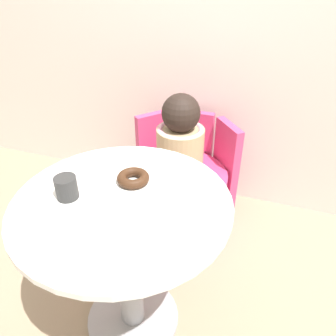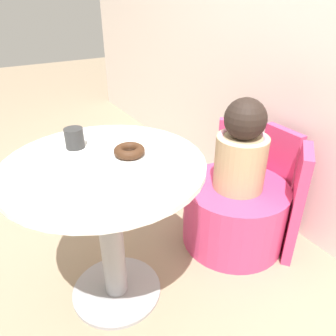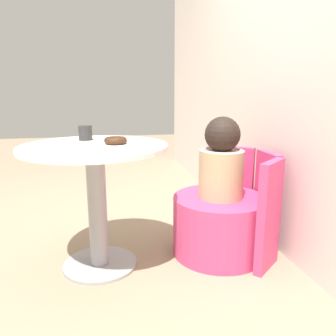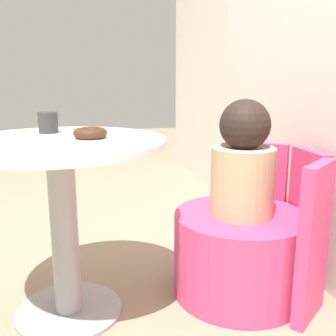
{
  "view_description": "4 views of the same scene",
  "coord_description": "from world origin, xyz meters",
  "views": [
    {
      "loc": [
        0.42,
        -0.86,
        1.47
      ],
      "look_at": [
        -0.02,
        0.38,
        0.61
      ],
      "focal_mm": 35.0,
      "sensor_mm": 36.0,
      "label": 1
    },
    {
      "loc": [
        1.05,
        -0.4,
        1.32
      ],
      "look_at": [
        -0.08,
        0.28,
        0.6
      ],
      "focal_mm": 35.0,
      "sensor_mm": 36.0,
      "label": 2
    },
    {
      "loc": [
        1.76,
        -0.01,
        1.0
      ],
      "look_at": [
        -0.0,
        0.37,
        0.58
      ],
      "focal_mm": 35.0,
      "sensor_mm": 36.0,
      "label": 3
    },
    {
      "loc": [
        1.46,
        0.06,
        0.95
      ],
      "look_at": [
        -0.02,
        0.38,
        0.6
      ],
      "focal_mm": 42.0,
      "sensor_mm": 36.0,
      "label": 4
    }
  ],
  "objects": [
    {
      "name": "ground_plane",
      "position": [
        0.0,
        0.0,
        0.0
      ],
      "size": [
        12.0,
        12.0,
        0.0
      ],
      "primitive_type": "plane",
      "color": "gray"
    },
    {
      "name": "back_wall",
      "position": [
        0.0,
        1.13,
        1.2
      ],
      "size": [
        6.0,
        0.06,
        2.4
      ],
      "color": "silver",
      "rests_on": "ground_plane"
    },
    {
      "name": "round_table",
      "position": [
        -0.05,
        -0.04,
        0.52
      ],
      "size": [
        0.81,
        0.81,
        0.72
      ],
      "color": "#99999E",
      "rests_on": "ground_plane"
    },
    {
      "name": "tub_chair",
      "position": [
        -0.06,
        0.71,
        0.19
      ],
      "size": [
        0.58,
        0.58,
        0.37
      ],
      "color": "#D13D70",
      "rests_on": "ground_plane"
    },
    {
      "name": "booth_backrest",
      "position": [
        -0.06,
        0.95,
        0.32
      ],
      "size": [
        0.68,
        0.25,
        0.64
      ],
      "color": "#D13D70",
      "rests_on": "ground_plane"
    },
    {
      "name": "child_figure",
      "position": [
        -0.06,
        0.71,
        0.6
      ],
      "size": [
        0.27,
        0.27,
        0.49
      ],
      "color": "tan",
      "rests_on": "tub_chair"
    },
    {
      "name": "donut",
      "position": [
        -0.05,
        0.08,
        0.74
      ],
      "size": [
        0.13,
        0.13,
        0.04
      ],
      "color": "#3D2314",
      "rests_on": "round_table"
    },
    {
      "name": "cup",
      "position": [
        -0.24,
        -0.09,
        0.77
      ],
      "size": [
        0.08,
        0.08,
        0.09
      ],
      "color": "#2D2D2D",
      "rests_on": "round_table"
    },
    {
      "name": "paper_napkin",
      "position": [
        -0.09,
        -0.25,
        0.73
      ],
      "size": [
        0.2,
        0.2,
        0.01
      ],
      "color": "white",
      "rests_on": "round_table"
    }
  ]
}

